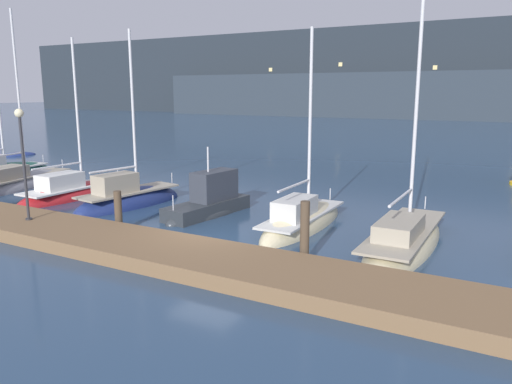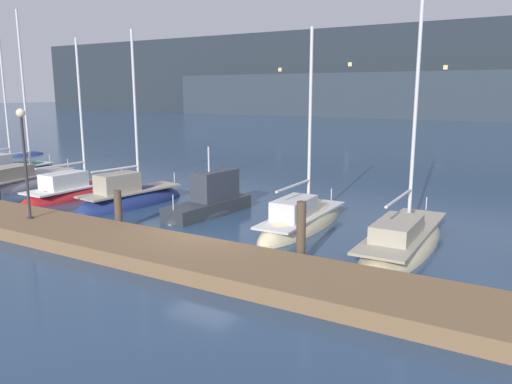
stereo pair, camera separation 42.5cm
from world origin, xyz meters
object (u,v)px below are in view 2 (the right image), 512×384
Objects in this scene: motorboat_berth_5 at (210,207)px; rowboat_adrift at (27,155)px; sailboat_berth_7 at (403,244)px; sailboat_berth_2 at (22,185)px; sailboat_berth_4 at (130,202)px; sailboat_berth_6 at (302,224)px; dock_lamppost at (24,146)px; sailboat_berth_3 at (77,194)px; sailboat_berth_1 at (2,174)px.

rowboat_adrift is (-24.73, 8.78, -0.29)m from motorboat_berth_5.
sailboat_berth_2 is at bearing 179.06° from sailboat_berth_7.
sailboat_berth_4 is 3.07× the size of rowboat_adrift.
sailboat_berth_6 is (4.25, 0.15, -0.19)m from motorboat_berth_5.
sailboat_berth_4 is 5.80m from dock_lamppost.
sailboat_berth_7 reaches higher than sailboat_berth_3.
dock_lamppost reaches higher than rowboat_adrift.
sailboat_berth_2 is 10.10m from dock_lamppost.
rowboat_adrift is (-20.63, 9.28, -0.14)m from sailboat_berth_4.
sailboat_berth_7 reaches higher than sailboat_berth_2.
sailboat_berth_1 reaches higher than sailboat_berth_3.
sailboat_berth_7 is 2.81× the size of dock_lamppost.
sailboat_berth_1 reaches higher than rowboat_adrift.
dock_lamppost is at bearing -55.23° from sailboat_berth_3.
rowboat_adrift is (-20.39, 14.22, -3.17)m from dock_lamppost.
sailboat_berth_4 is 1.05× the size of sailboat_berth_6.
dock_lamppost is (12.23, -6.76, 3.04)m from sailboat_berth_1.
sailboat_berth_2 is 3.62× the size of rowboat_adrift.
sailboat_berth_4 is at bearing -175.56° from sailboat_berth_6.
sailboat_berth_3 is at bearing 124.77° from dock_lamppost.
sailboat_berth_3 is at bearing 179.29° from sailboat_berth_7.
motorboat_berth_5 is at bearing -19.56° from rowboat_adrift.
sailboat_berth_7 is (12.38, -0.03, -0.03)m from sailboat_berth_4.
sailboat_berth_4 is 4.13m from motorboat_berth_5.
dock_lamppost is (-8.59, -5.58, 3.06)m from sailboat_berth_6.
dock_lamppost is 25.06m from rowboat_adrift.
sailboat_berth_3 is 1.71× the size of motorboat_berth_5.
sailboat_berth_7 is (20.68, -0.34, 0.01)m from sailboat_berth_2.
sailboat_berth_3 is 19.16m from rowboat_adrift.
motorboat_berth_5 is at bearing -177.94° from sailboat_berth_6.
sailboat_berth_1 is 14.30m from dock_lamppost.
sailboat_berth_2 is 12.40m from motorboat_berth_5.
sailboat_berth_7 is at bearing -9.57° from sailboat_berth_6.
dock_lamppost is at bearing -34.88° from rowboat_adrift.
sailboat_berth_1 is 1.34× the size of sailboat_berth_3.
sailboat_berth_3 is (4.52, -0.14, 0.02)m from sailboat_berth_2.
rowboat_adrift is at bearing 145.12° from dock_lamppost.
sailboat_berth_1 is 1.36× the size of sailboat_berth_6.
motorboat_berth_5 is 26.25m from rowboat_adrift.
rowboat_adrift is at bearing 160.44° from motorboat_berth_5.
motorboat_berth_5 is at bearing 2.37° from sailboat_berth_3.
motorboat_berth_5 is (7.88, 0.33, 0.17)m from sailboat_berth_3.
sailboat_berth_6 is at bearing 4.44° from sailboat_berth_4.
rowboat_adrift is at bearing 155.78° from sailboat_berth_4.
sailboat_berth_2 is 1.22× the size of sailboat_berth_3.
sailboat_berth_3 is 2.04× the size of dock_lamppost.
sailboat_berth_3 reaches higher than motorboat_berth_5.
motorboat_berth_5 is 0.59× the size of sailboat_berth_6.
sailboat_berth_3 is at bearing -10.79° from sailboat_berth_1.
sailboat_berth_7 is 4.09× the size of rowboat_adrift.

